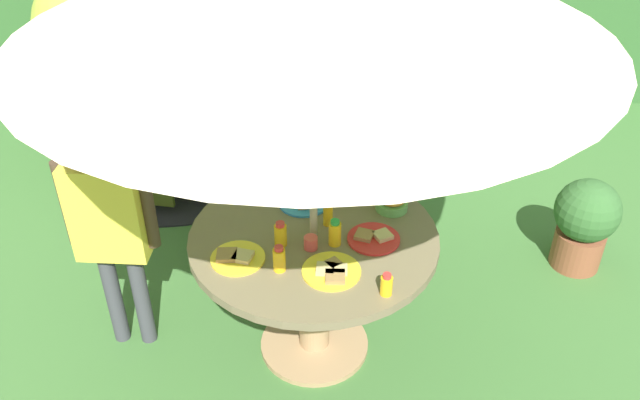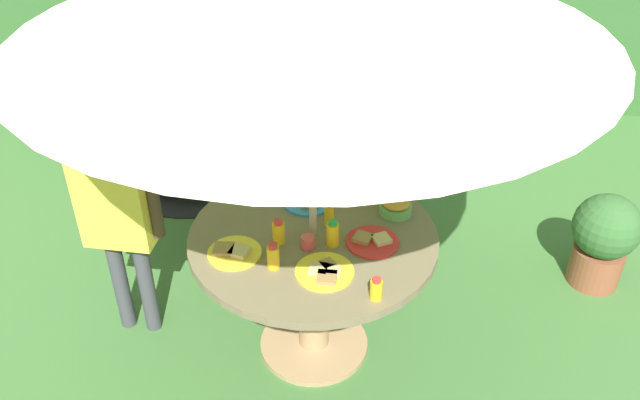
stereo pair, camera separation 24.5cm
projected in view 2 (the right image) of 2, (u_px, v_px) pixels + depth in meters
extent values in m
cube|color=#3D6B33|center=(314.00, 346.00, 3.52)|extent=(10.00, 10.00, 0.02)
cylinder|color=tan|center=(314.00, 343.00, 3.51)|extent=(0.57, 0.57, 0.03)
cylinder|color=tan|center=(314.00, 296.00, 3.32)|extent=(0.16, 0.16, 0.70)
cylinder|color=#75664C|center=(313.00, 237.00, 3.11)|extent=(1.18, 1.18, 0.04)
cylinder|color=#B7AD8C|center=(313.00, 184.00, 2.94)|extent=(0.04, 0.04, 2.05)
cylinder|color=brown|center=(254.00, 218.00, 4.12)|extent=(0.04, 0.04, 0.41)
cylinder|color=brown|center=(320.00, 211.00, 4.18)|extent=(0.04, 0.04, 0.41)
cylinder|color=brown|center=(247.00, 182.00, 4.46)|extent=(0.04, 0.04, 0.41)
cylinder|color=brown|center=(308.00, 176.00, 4.53)|extent=(0.04, 0.04, 0.41)
cube|color=brown|center=(281.00, 167.00, 4.20)|extent=(0.58, 0.58, 0.04)
cube|color=brown|center=(275.00, 117.00, 4.23)|extent=(0.45, 0.17, 0.45)
cube|color=brown|center=(246.00, 140.00, 4.04)|extent=(0.17, 0.46, 0.03)
cube|color=brown|center=(314.00, 134.00, 4.11)|extent=(0.17, 0.46, 0.03)
ellipsoid|color=#B2C63F|center=(196.00, 43.00, 4.72)|extent=(2.06, 1.86, 1.77)
cylinder|color=black|center=(208.00, 150.00, 5.22)|extent=(2.14, 2.14, 0.01)
cube|color=#3E4516|center=(152.00, 143.00, 4.34)|extent=(0.51, 0.12, 0.80)
cylinder|color=brown|center=(595.00, 265.00, 3.88)|extent=(0.30, 0.30, 0.24)
sphere|color=#33602D|center=(607.00, 226.00, 3.72)|extent=(0.38, 0.38, 0.38)
cylinder|color=brown|center=(372.00, 207.00, 4.06)|extent=(0.08, 0.08, 0.59)
cylinder|color=brown|center=(364.00, 220.00, 3.96)|extent=(0.08, 0.08, 0.59)
cube|color=#EA727F|center=(372.00, 135.00, 3.71)|extent=(0.27, 0.38, 0.49)
cylinder|color=#4C3828|center=(383.00, 117.00, 3.84)|extent=(0.06, 0.06, 0.44)
cylinder|color=#4C3828|center=(361.00, 147.00, 3.55)|extent=(0.06, 0.06, 0.44)
sphere|color=#4C3828|center=(375.00, 76.00, 3.50)|extent=(0.22, 0.22, 0.22)
cylinder|color=#3F3F47|center=(120.00, 282.00, 3.48)|extent=(0.08, 0.08, 0.60)
cylinder|color=#3F3F47|center=(147.00, 285.00, 3.46)|extent=(0.08, 0.08, 0.60)
cube|color=yellow|center=(115.00, 198.00, 3.16)|extent=(0.35, 0.21, 0.50)
cylinder|color=#4C3828|center=(77.00, 190.00, 3.17)|extent=(0.06, 0.06, 0.45)
cylinder|color=#4C3828|center=(153.00, 197.00, 3.12)|extent=(0.06, 0.06, 0.45)
sphere|color=#4C3828|center=(101.00, 131.00, 2.96)|extent=(0.22, 0.22, 0.22)
cylinder|color=#66B259|center=(396.00, 209.00, 3.22)|extent=(0.16, 0.16, 0.05)
ellipsoid|color=gold|center=(396.00, 203.00, 3.20)|extent=(0.14, 0.14, 0.04)
cylinder|color=yellow|center=(325.00, 272.00, 2.86)|extent=(0.26, 0.26, 0.01)
cube|color=tan|center=(333.00, 270.00, 2.84)|extent=(0.06, 0.06, 0.02)
cube|color=#9E7547|center=(327.00, 264.00, 2.88)|extent=(0.08, 0.08, 0.02)
cube|color=tan|center=(318.00, 269.00, 2.85)|extent=(0.08, 0.08, 0.02)
cube|color=#9E7547|center=(327.00, 277.00, 2.80)|extent=(0.08, 0.08, 0.02)
cylinder|color=#338CD8|center=(308.00, 202.00, 3.30)|extent=(0.25, 0.25, 0.01)
cube|color=tan|center=(315.00, 200.00, 3.29)|extent=(0.09, 0.09, 0.02)
cube|color=#9E7547|center=(308.00, 197.00, 3.31)|extent=(0.11, 0.11, 0.02)
cube|color=tan|center=(303.00, 198.00, 3.30)|extent=(0.07, 0.07, 0.02)
cube|color=#9E7547|center=(309.00, 203.00, 3.27)|extent=(0.10, 0.10, 0.02)
cylinder|color=yellow|center=(235.00, 253.00, 2.97)|extent=(0.25, 0.25, 0.01)
cube|color=tan|center=(239.00, 251.00, 2.95)|extent=(0.10, 0.10, 0.02)
cube|color=#9E7547|center=(224.00, 249.00, 2.96)|extent=(0.09, 0.09, 0.02)
cylinder|color=red|center=(372.00, 242.00, 3.03)|extent=(0.25, 0.25, 0.01)
cube|color=tan|center=(382.00, 239.00, 3.02)|extent=(0.10, 0.10, 0.02)
cube|color=#9E7547|center=(363.00, 238.00, 3.03)|extent=(0.10, 0.10, 0.02)
cylinder|color=yellow|center=(279.00, 233.00, 3.01)|extent=(0.06, 0.06, 0.10)
cylinder|color=red|center=(278.00, 222.00, 2.98)|extent=(0.04, 0.04, 0.02)
cylinder|color=yellow|center=(346.00, 191.00, 3.30)|extent=(0.05, 0.05, 0.11)
cylinder|color=green|center=(347.00, 181.00, 3.26)|extent=(0.04, 0.04, 0.02)
cylinder|color=yellow|center=(333.00, 235.00, 2.99)|extent=(0.06, 0.06, 0.11)
cylinder|color=green|center=(333.00, 223.00, 2.96)|extent=(0.04, 0.04, 0.02)
cylinder|color=yellow|center=(376.00, 290.00, 2.71)|extent=(0.05, 0.05, 0.09)
cylinder|color=red|center=(377.00, 280.00, 2.68)|extent=(0.04, 0.04, 0.02)
cylinder|color=yellow|center=(329.00, 216.00, 3.12)|extent=(0.05, 0.05, 0.11)
cylinder|color=blue|center=(329.00, 205.00, 3.09)|extent=(0.03, 0.03, 0.02)
cylinder|color=yellow|center=(273.00, 257.00, 2.86)|extent=(0.06, 0.06, 0.11)
cylinder|color=red|center=(273.00, 246.00, 2.83)|extent=(0.04, 0.04, 0.02)
cylinder|color=yellow|center=(380.00, 185.00, 3.35)|extent=(0.06, 0.06, 0.11)
cylinder|color=blue|center=(381.00, 174.00, 3.31)|extent=(0.04, 0.04, 0.02)
cylinder|color=#E04C47|center=(308.00, 242.00, 2.99)|extent=(0.06, 0.06, 0.06)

